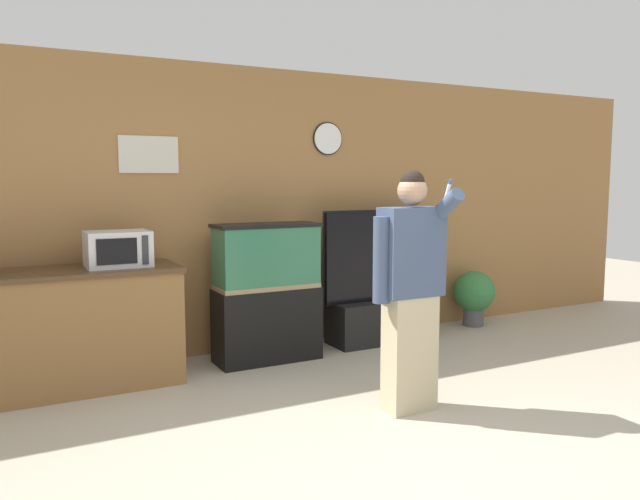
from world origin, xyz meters
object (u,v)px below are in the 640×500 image
object	(u,v)px
tv_on_stand	(381,303)
potted_plant	(474,294)
aquarium_on_stand	(267,293)
microwave	(118,249)
person_standing	(410,288)
counter_island	(74,329)

from	to	relation	value
tv_on_stand	potted_plant	bearing A→B (deg)	3.68
aquarium_on_stand	microwave	bearing A→B (deg)	-179.74
aquarium_on_stand	person_standing	xyz separation A→B (m)	(0.38, -1.56, 0.25)
microwave	person_standing	distance (m)	2.26
person_standing	potted_plant	distance (m)	2.79
counter_island	person_standing	distance (m)	2.55
counter_island	microwave	size ratio (longest dim) A/B	3.32
potted_plant	tv_on_stand	bearing A→B (deg)	-176.32
aquarium_on_stand	tv_on_stand	distance (m)	1.27
tv_on_stand	counter_island	bearing A→B (deg)	-178.59
counter_island	aquarium_on_stand	bearing A→B (deg)	-0.44
person_standing	tv_on_stand	bearing A→B (deg)	62.19
counter_island	person_standing	size ratio (longest dim) A/B	0.95
counter_island	aquarium_on_stand	size ratio (longest dim) A/B	1.30
counter_island	person_standing	bearing A→B (deg)	-38.78
counter_island	microwave	xyz separation A→B (m)	(0.34, -0.02, 0.59)
counter_island	aquarium_on_stand	world-z (taller)	aquarium_on_stand
counter_island	tv_on_stand	size ratio (longest dim) A/B	1.21
counter_island	potted_plant	bearing A→B (deg)	2.11
microwave	potted_plant	size ratio (longest dim) A/B	0.79
microwave	tv_on_stand	world-z (taller)	tv_on_stand
aquarium_on_stand	tv_on_stand	xyz separation A→B (m)	(1.25, 0.08, -0.23)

